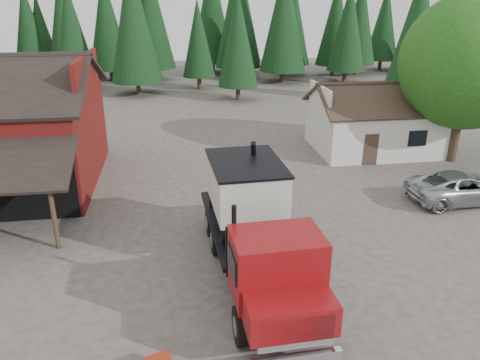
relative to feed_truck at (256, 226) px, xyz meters
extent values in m
plane|color=#4C423C|center=(-2.27, 1.22, -2.19)|extent=(120.00, 120.00, 0.00)
cube|color=maroon|center=(-7.27, 11.22, 3.81)|extent=(0.25, 7.00, 2.00)
cylinder|color=#382619|center=(-7.87, 3.32, -0.79)|extent=(0.20, 0.20, 2.80)
cube|color=silver|center=(10.73, 14.22, -0.69)|extent=(8.00, 6.00, 3.00)
cube|color=#38281E|center=(10.73, 12.72, 1.56)|extent=(8.60, 3.42, 1.80)
cube|color=#38281E|center=(10.73, 15.72, 1.56)|extent=(8.60, 3.42, 1.80)
cube|color=silver|center=(6.73, 14.22, 1.56)|extent=(0.20, 4.20, 1.50)
cube|color=silver|center=(14.73, 14.22, 1.56)|extent=(0.20, 4.20, 1.50)
cube|color=#38281E|center=(9.23, 11.20, -1.19)|extent=(0.90, 0.06, 2.00)
cube|color=black|center=(12.23, 11.20, -0.59)|extent=(1.20, 0.06, 1.00)
cylinder|color=#382619|center=(14.73, 11.22, -0.59)|extent=(0.60, 0.60, 3.20)
sphere|color=#194E12|center=(14.73, 11.22, 4.01)|extent=(8.00, 8.00, 8.00)
sphere|color=#194E12|center=(13.53, 12.02, 2.81)|extent=(4.40, 4.40, 4.40)
cylinder|color=#382619|center=(3.73, 31.22, -1.39)|extent=(0.44, 0.44, 1.60)
cone|color=black|center=(3.73, 31.22, 3.71)|extent=(3.96, 3.96, 9.00)
cylinder|color=#382619|center=(19.73, 27.22, -1.39)|extent=(0.44, 0.44, 1.60)
cone|color=black|center=(19.73, 27.22, 4.71)|extent=(4.84, 4.84, 11.00)
cylinder|color=#382619|center=(-6.27, 35.22, -1.39)|extent=(0.44, 0.44, 1.60)
cone|color=black|center=(-6.27, 35.22, 5.21)|extent=(5.28, 5.28, 12.00)
cylinder|color=black|center=(-1.04, -3.48, -1.56)|extent=(0.45, 1.26, 1.25)
cylinder|color=black|center=(1.34, -3.37, -1.56)|extent=(0.45, 1.26, 1.25)
cylinder|color=black|center=(-1.29, 1.95, -1.56)|extent=(0.45, 1.26, 1.25)
cylinder|color=black|center=(1.09, 2.06, -1.56)|extent=(0.45, 1.26, 1.25)
cylinder|color=black|center=(-1.36, 3.54, -1.56)|extent=(0.45, 1.26, 1.25)
cylinder|color=black|center=(1.02, 3.64, -1.56)|extent=(0.45, 1.26, 1.25)
cube|color=black|center=(-0.02, 0.19, -1.11)|extent=(1.69, 9.79, 0.45)
cube|color=silver|center=(0.22, -5.07, -0.66)|extent=(2.16, 0.21, 1.02)
cube|color=maroon|center=(0.19, -4.39, -0.49)|extent=(2.61, 1.59, 0.96)
cube|color=maroon|center=(0.12, -2.92, 0.14)|extent=(2.80, 2.05, 2.10)
cube|color=black|center=(0.17, -3.82, 0.48)|extent=(2.38, 0.20, 1.02)
cylinder|color=black|center=(-1.05, -1.95, 0.76)|extent=(0.17, 0.17, 2.04)
cube|color=black|center=(0.07, -1.79, 0.08)|extent=(2.78, 0.26, 1.81)
cube|color=black|center=(-0.09, 1.78, -0.80)|extent=(3.18, 6.69, 0.18)
cube|color=beige|center=(-0.09, 1.78, 0.87)|extent=(2.77, 3.85, 1.81)
cone|color=beige|center=(-0.09, 1.78, -0.26)|extent=(2.60, 2.60, 0.79)
cube|color=black|center=(-0.09, 1.78, 1.80)|extent=(2.89, 3.97, 0.09)
cylinder|color=black|center=(0.52, 3.39, 0.76)|extent=(0.74, 2.49, 3.46)
cube|color=maroon|center=(-0.89, 4.46, -0.49)|extent=(0.72, 0.94, 0.51)
cylinder|color=silver|center=(1.39, -2.12, -1.22)|extent=(0.69, 1.16, 0.63)
imported|color=#B1B5BA|center=(11.73, 5.33, -1.41)|extent=(5.70, 2.83, 1.55)
camera|label=1|loc=(-2.74, -14.91, 7.90)|focal=35.00mm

